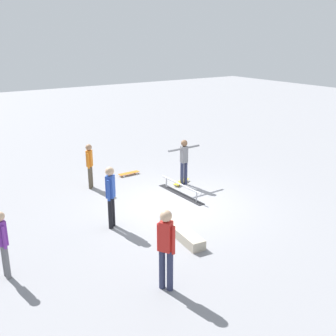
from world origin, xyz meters
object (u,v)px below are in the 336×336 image
Objects in this scene: bystander_orange_shirt at (90,164)px; bystander_blue_shirt at (111,194)px; skate_ledge at (182,233)px; skateboard_main at (181,182)px; skater_main at (184,159)px; loose_skateboard_orange at (129,173)px; grind_rail at (181,190)px; bystander_red_shirt at (166,246)px; bystander_purple_shirt at (3,241)px.

bystander_blue_shirt reaches higher than bystander_orange_shirt.
skate_ledge is 2.17× the size of skateboard_main.
skateboard_main is at bearing 90.88° from skater_main.
loose_skateboard_orange is at bearing -13.71° from skate_ledge.
grind_rail is 2.69× the size of skateboard_main.
grind_rail is 1.02m from skateboard_main.
bystander_orange_shirt is at bearing 42.92° from grind_rail.
skateboard_main is 6.29m from bystander_red_shirt.
bystander_orange_shirt is 5.42m from bystander_purple_shirt.
bystander_purple_shirt is at bearing -160.84° from skater_main.
skater_main is 6.13m from bystander_red_shirt.
bystander_red_shirt is (-4.04, 3.27, 0.83)m from grind_rail.
bystander_orange_shirt is (4.60, 0.48, 0.74)m from skate_ledge.
grind_rail is at bearing 152.22° from bystander_blue_shirt.
loose_skateboard_orange is (6.70, -2.81, -0.91)m from bystander_red_shirt.
loose_skateboard_orange is (1.97, 1.08, -0.86)m from skater_main.
grind_rail is 3.14m from bystander_blue_shirt.
grind_rail reaches higher than skateboard_main.
skate_ledge is 3.96m from skateboard_main.
bystander_blue_shirt is 2.12× the size of loose_skateboard_orange.
bystander_purple_shirt reaches higher than skate_ledge.
skateboard_main is 0.53× the size of bystander_purple_shirt.
grind_rail is at bearing 27.31° from skateboard_main.
skater_main reaches higher than bystander_orange_shirt.
skateboard_main is 0.53× the size of bystander_orange_shirt.
bystander_red_shirt is at bearing -150.69° from bystander_orange_shirt.
grind_rail is 2.94m from skate_ledge.
loose_skateboard_orange is at bearing -54.20° from bystander_red_shirt.
skater_main is 0.91× the size of bystander_red_shirt.
bystander_purple_shirt is 3.08m from bystander_blue_shirt.
bystander_purple_shirt is (-2.46, 6.47, -0.07)m from skater_main.
skater_main reaches higher than bystander_purple_shirt.
bystander_orange_shirt is 6.34m from bystander_red_shirt.
skateboard_main is at bearing -71.97° from bystander_purple_shirt.
bystander_purple_shirt is 0.89× the size of bystander_blue_shirt.
skate_ledge is at bearing 75.21° from loose_skateboard_orange.
grind_rail reaches higher than loose_skateboard_orange.
bystander_blue_shirt is 4.39m from loose_skateboard_orange.
grind_rail reaches higher than skate_ledge.
skateboard_main is at bearing 119.27° from loose_skateboard_orange.
grind_rail is 6.15m from bystander_purple_shirt.
skate_ledge is 5.20m from loose_skateboard_orange.
grind_rail is at bearing -96.10° from bystander_orange_shirt.
skateboard_main is at bearing -38.82° from grind_rail.
skater_main is 2.40m from loose_skateboard_orange.
skate_ledge is 1.15× the size of bystander_orange_shirt.
bystander_red_shirt is at bearing 66.17° from loose_skateboard_orange.
bystander_red_shirt is at bearing 136.24° from skate_ledge.
skate_ledge is 1.03× the size of bystander_blue_shirt.
bystander_orange_shirt is at bearing -147.99° from bystander_blue_shirt.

